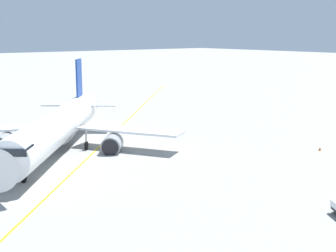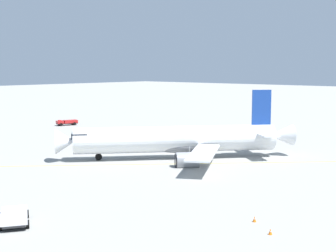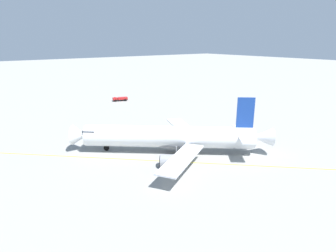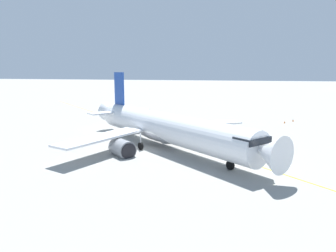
{
  "view_description": "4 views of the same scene",
  "coord_description": "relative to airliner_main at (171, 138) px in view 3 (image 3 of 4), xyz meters",
  "views": [
    {
      "loc": [
        23.96,
        58.07,
        14.88
      ],
      "look_at": [
        -12.62,
        11.51,
        3.36
      ],
      "focal_mm": 51.35,
      "sensor_mm": 36.0,
      "label": 1
    },
    {
      "loc": [
        -52.48,
        62.57,
        14.73
      ],
      "look_at": [
        1.97,
        1.18,
        4.83
      ],
      "focal_mm": 52.64,
      "sensor_mm": 36.0,
      "label": 2
    },
    {
      "loc": [
        -43.97,
        35.33,
        21.15
      ],
      "look_at": [
        2.48,
        0.37,
        3.92
      ],
      "focal_mm": 31.25,
      "sensor_mm": 36.0,
      "label": 3
    },
    {
      "loc": [
        41.9,
        13.16,
        11.42
      ],
      "look_at": [
        -2.49,
        2.98,
        3.16
      ],
      "focal_mm": 33.2,
      "sensor_mm": 36.0,
      "label": 4
    }
  ],
  "objects": [
    {
      "name": "ground_plane",
      "position": [
        1.59,
        -2.73,
        -2.94
      ],
      "size": [
        600.0,
        600.0,
        0.0
      ],
      "primitive_type": "plane",
      "color": "gray"
    },
    {
      "name": "airliner_main",
      "position": [
        0.0,
        0.0,
        0.0
      ],
      "size": [
        28.22,
        31.93,
        11.3
      ],
      "rotation": [
        0.0,
        0.0,
        0.87
      ],
      "color": "white",
      "rests_on": "ground_plane"
    },
    {
      "name": "ops_pickup_truck",
      "position": [
        50.34,
        -15.7,
        -2.13
      ],
      "size": [
        3.47,
        5.56,
        1.41
      ],
      "rotation": [
        0.0,
        0.0,
        1.25
      ],
      "color": "#232326",
      "rests_on": "ground_plane"
    },
    {
      "name": "taxiway_centreline",
      "position": [
        -1.35,
        5.33,
        -2.93
      ],
      "size": [
        116.47,
        120.15,
        0.01
      ],
      "rotation": [
        0.0,
        0.0,
        0.8
      ],
      "color": "yellow",
      "rests_on": "ground_plane"
    }
  ]
}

